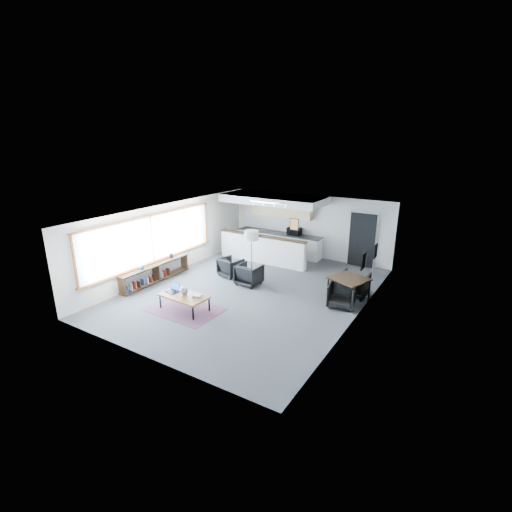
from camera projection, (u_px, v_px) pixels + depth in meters
The scene contains 21 objects.
room at pixel (251, 254), 11.80m from camera, with size 7.02×9.02×2.62m.
window at pixel (152, 240), 12.75m from camera, with size 0.10×5.95×1.66m.
console at pixel (155, 273), 12.89m from camera, with size 0.35×3.00×0.80m.
kitchenette at pixel (274, 225), 15.38m from camera, with size 4.20×1.96×2.60m.
doorway at pixel (362, 239), 14.31m from camera, with size 1.10×0.12×2.15m.
track_light at pixel (269, 204), 13.50m from camera, with size 1.60×0.07×0.15m.
wall_art_lower at pixel (364, 261), 10.32m from camera, with size 0.03×0.38×0.48m.
wall_art_upper at pixel (376, 251), 11.39m from camera, with size 0.03×0.34×0.44m.
kilim_rug at pixel (185, 310), 10.89m from camera, with size 2.12×1.46×0.01m.
coffee_table at pixel (184, 296), 10.76m from camera, with size 1.48×0.85×0.47m.
laptop at pixel (174, 289), 11.00m from camera, with size 0.40×0.35×0.27m.
ceramic_pot at pixel (184, 291), 10.74m from camera, with size 0.23×0.23×0.23m.
book_stack at pixel (198, 296), 10.59m from camera, with size 0.31×0.28×0.08m.
coaster at pixel (182, 299), 10.45m from camera, with size 0.11×0.11×0.01m.
armchair_left at pixel (231, 266), 13.42m from camera, with size 0.73×0.69×0.76m, color black.
armchair_right at pixel (249, 274), 12.65m from camera, with size 0.77×0.72×0.79m, color black.
floor_lamp at pixel (251, 237), 12.94m from camera, with size 0.56×0.56×1.74m.
dining_table at pixel (349, 280), 11.10m from camera, with size 1.26×1.26×0.82m.
dining_chair_near at pixel (341, 296), 11.02m from camera, with size 0.66×0.61×0.68m, color black.
dining_chair_far at pixel (354, 285), 11.77m from camera, with size 0.71×0.67×0.73m, color black.
microwave at pixel (294, 231), 15.46m from camera, with size 0.56×0.31×0.38m, color black.
Camera 1 is at (6.03, -9.50, 4.84)m, focal length 26.00 mm.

